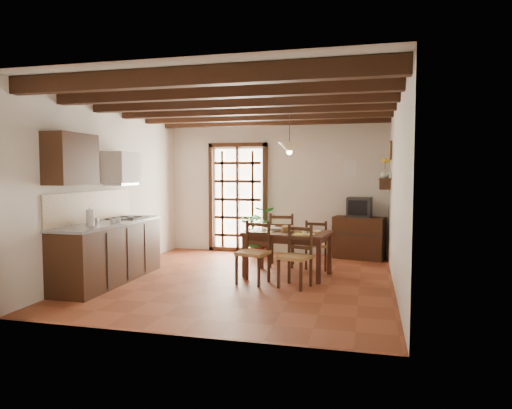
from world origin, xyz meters
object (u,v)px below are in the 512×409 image
(chair_near_right, at_px, (295,268))
(chair_far_right, at_px, (318,254))
(chair_far_left, at_px, (282,249))
(crt_tv, at_px, (359,207))
(chair_near_left, at_px, (253,264))
(potted_plant, at_px, (258,227))
(dining_table, at_px, (288,237))
(pendant_lamp, at_px, (289,147))
(sideboard, at_px, (359,238))
(kitchen_counter, at_px, (109,251))

(chair_near_right, height_order, chair_far_right, chair_near_right)
(chair_far_left, relative_size, crt_tv, 1.95)
(chair_near_left, relative_size, potted_plant, 0.44)
(dining_table, relative_size, pendant_lamp, 1.68)
(chair_far_right, bearing_deg, sideboard, -112.25)
(chair_near_right, bearing_deg, crt_tv, 88.28)
(chair_near_left, bearing_deg, kitchen_counter, -156.30)
(potted_plant, bearing_deg, crt_tv, 4.40)
(chair_far_right, relative_size, sideboard, 0.89)
(chair_near_right, relative_size, potted_plant, 0.42)
(chair_near_right, xyz_separation_m, crt_tv, (0.85, 2.47, 0.72))
(dining_table, height_order, chair_near_right, chair_near_right)
(chair_near_left, distance_m, potted_plant, 2.29)
(chair_near_left, height_order, crt_tv, crt_tv)
(chair_far_left, distance_m, sideboard, 1.69)
(pendant_lamp, bearing_deg, chair_far_left, 110.55)
(dining_table, height_order, crt_tv, crt_tv)
(chair_far_left, height_order, sideboard, chair_far_left)
(crt_tv, height_order, potted_plant, potted_plant)
(chair_far_left, distance_m, potted_plant, 1.14)
(kitchen_counter, height_order, chair_near_left, kitchen_counter)
(chair_near_left, relative_size, chair_near_right, 1.04)
(chair_near_left, bearing_deg, sideboard, 69.93)
(crt_tv, height_order, pendant_lamp, pendant_lamp)
(chair_near_left, bearing_deg, chair_far_right, 68.12)
(dining_table, height_order, sideboard, sideboard)
(pendant_lamp, bearing_deg, kitchen_counter, -155.69)
(sideboard, bearing_deg, pendant_lamp, -110.29)
(kitchen_counter, distance_m, chair_far_right, 3.44)
(crt_tv, distance_m, potted_plant, 2.03)
(kitchen_counter, xyz_separation_m, dining_table, (2.57, 1.06, 0.15))
(crt_tv, bearing_deg, chair_far_right, -112.74)
(kitchen_counter, distance_m, potted_plant, 3.15)
(chair_far_left, relative_size, sideboard, 1.00)
(dining_table, height_order, chair_near_left, chair_near_left)
(kitchen_counter, distance_m, chair_far_left, 2.94)
(dining_table, xyz_separation_m, sideboard, (1.08, 1.76, -0.22))
(kitchen_counter, xyz_separation_m, chair_near_left, (2.15, 0.44, -0.18))
(chair_near_right, relative_size, chair_far_right, 1.05)
(potted_plant, bearing_deg, sideboard, 4.57)
(dining_table, distance_m, chair_far_right, 0.83)
(kitchen_counter, xyz_separation_m, chair_near_right, (2.80, 0.35, -0.19))
(dining_table, relative_size, crt_tv, 2.91)
(sideboard, bearing_deg, potted_plant, -162.66)
(chair_near_right, height_order, pendant_lamp, pendant_lamp)
(kitchen_counter, relative_size, potted_plant, 1.06)
(chair_far_right, bearing_deg, kitchen_counter, 37.27)
(kitchen_counter, bearing_deg, pendant_lamp, 24.31)
(chair_near_left, bearing_deg, dining_table, 68.14)
(chair_far_right, relative_size, crt_tv, 1.74)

